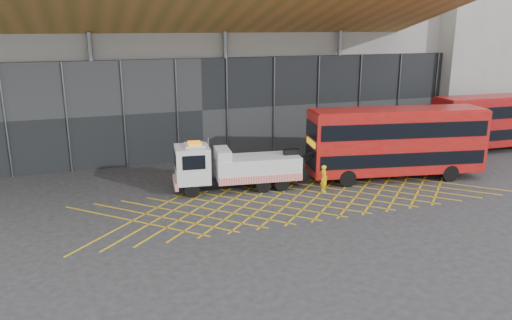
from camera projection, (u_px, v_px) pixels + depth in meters
name	position (u px, v px, depth m)	size (l,w,h in m)	color
ground_plane	(216.00, 210.00, 29.23)	(120.00, 120.00, 0.00)	#272729
road_markings	(303.00, 199.00, 31.03)	(27.96, 7.16, 0.01)	gold
construction_building	(181.00, 42.00, 44.20)	(55.00, 23.97, 18.00)	gray
east_building	(474.00, 29.00, 51.42)	(15.00, 12.00, 20.00)	gray
recovery_truck	(233.00, 167.00, 32.46)	(9.75, 3.29, 3.38)	black
bus_towed	(396.00, 140.00, 34.58)	(12.51, 4.95, 4.97)	#9E0F0C
bus_second	(497.00, 120.00, 42.57)	(11.67, 3.09, 4.71)	maroon
worker	(324.00, 178.00, 32.31)	(0.65, 0.43, 1.78)	yellow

